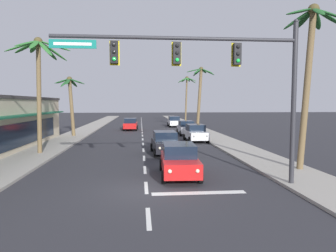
{
  "coord_description": "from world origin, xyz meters",
  "views": [
    {
      "loc": [
        -0.25,
        -13.13,
        3.79
      ],
      "look_at": [
        1.67,
        8.0,
        2.2
      ],
      "focal_mm": 32.82,
      "sensor_mm": 36.0,
      "label": 1
    }
  ],
  "objects_px": {
    "sedan_third_in_queue": "(165,142)",
    "sedan_parked_mid_kerb": "(174,121)",
    "palm_left_third": "(71,94)",
    "palm_right_farthest": "(187,88)",
    "sedan_oncoming_far": "(131,124)",
    "palm_left_second": "(39,66)",
    "palm_right_nearest": "(310,57)",
    "palm_right_third": "(200,88)",
    "sedan_lead_at_stop_bar": "(179,160)",
    "sedan_parked_far_kerb": "(186,128)",
    "sedan_parked_nearest_kerb": "(196,133)",
    "traffic_signal_mast": "(218,68)"
  },
  "relations": [
    {
      "from": "traffic_signal_mast",
      "to": "palm_right_farthest",
      "type": "xyz_separation_m",
      "value": [
        5.4,
        44.16,
        1.39
      ]
    },
    {
      "from": "sedan_parked_mid_kerb",
      "to": "palm_left_third",
      "type": "height_order",
      "value": "palm_left_third"
    },
    {
      "from": "sedan_oncoming_far",
      "to": "sedan_parked_far_kerb",
      "type": "bearing_deg",
      "value": -45.8
    },
    {
      "from": "palm_right_third",
      "to": "sedan_lead_at_stop_bar",
      "type": "bearing_deg",
      "value": -103.21
    },
    {
      "from": "traffic_signal_mast",
      "to": "palm_right_farthest",
      "type": "relative_size",
      "value": 1.22
    },
    {
      "from": "sedan_parked_nearest_kerb",
      "to": "palm_left_third",
      "type": "distance_m",
      "value": 14.73
    },
    {
      "from": "palm_left_third",
      "to": "sedan_parked_nearest_kerb",
      "type": "bearing_deg",
      "value": -21.93
    },
    {
      "from": "sedan_oncoming_far",
      "to": "palm_right_third",
      "type": "distance_m",
      "value": 11.15
    },
    {
      "from": "sedan_parked_mid_kerb",
      "to": "palm_right_nearest",
      "type": "xyz_separation_m",
      "value": [
        3.78,
        -32.59,
        5.45
      ]
    },
    {
      "from": "sedan_oncoming_far",
      "to": "palm_right_nearest",
      "type": "height_order",
      "value": "palm_right_nearest"
    },
    {
      "from": "sedan_parked_mid_kerb",
      "to": "palm_left_second",
      "type": "xyz_separation_m",
      "value": [
        -12.69,
        -25.62,
        5.59
      ]
    },
    {
      "from": "sedan_third_in_queue",
      "to": "sedan_parked_mid_kerb",
      "type": "relative_size",
      "value": 1.01
    },
    {
      "from": "sedan_oncoming_far",
      "to": "traffic_signal_mast",
      "type": "bearing_deg",
      "value": -81.05
    },
    {
      "from": "sedan_lead_at_stop_bar",
      "to": "palm_left_third",
      "type": "bearing_deg",
      "value": 116.34
    },
    {
      "from": "traffic_signal_mast",
      "to": "sedan_third_in_queue",
      "type": "bearing_deg",
      "value": 99.33
    },
    {
      "from": "palm_right_farthest",
      "to": "sedan_parked_mid_kerb",
      "type": "bearing_deg",
      "value": -111.13
    },
    {
      "from": "palm_right_farthest",
      "to": "palm_left_second",
      "type": "bearing_deg",
      "value": -115.07
    },
    {
      "from": "sedan_lead_at_stop_bar",
      "to": "palm_right_third",
      "type": "bearing_deg",
      "value": 76.79
    },
    {
      "from": "palm_right_third",
      "to": "traffic_signal_mast",
      "type": "bearing_deg",
      "value": -99.74
    },
    {
      "from": "sedan_parked_nearest_kerb",
      "to": "sedan_lead_at_stop_bar",
      "type": "bearing_deg",
      "value": -103.61
    },
    {
      "from": "palm_right_nearest",
      "to": "palm_right_farthest",
      "type": "distance_m",
      "value": 41.28
    },
    {
      "from": "sedan_third_in_queue",
      "to": "palm_left_second",
      "type": "relative_size",
      "value": 0.53
    },
    {
      "from": "traffic_signal_mast",
      "to": "sedan_lead_at_stop_bar",
      "type": "bearing_deg",
      "value": 120.87
    },
    {
      "from": "palm_left_third",
      "to": "palm_right_nearest",
      "type": "relative_size",
      "value": 0.74
    },
    {
      "from": "sedan_parked_mid_kerb",
      "to": "palm_right_third",
      "type": "height_order",
      "value": "palm_right_third"
    },
    {
      "from": "palm_left_third",
      "to": "palm_right_third",
      "type": "height_order",
      "value": "palm_right_third"
    },
    {
      "from": "palm_right_farthest",
      "to": "sedan_oncoming_far",
      "type": "bearing_deg",
      "value": -125.47
    },
    {
      "from": "sedan_lead_at_stop_bar",
      "to": "sedan_parked_nearest_kerb",
      "type": "height_order",
      "value": "same"
    },
    {
      "from": "palm_left_second",
      "to": "traffic_signal_mast",
      "type": "bearing_deg",
      "value": -42.8
    },
    {
      "from": "sedan_third_in_queue",
      "to": "traffic_signal_mast",
      "type": "bearing_deg",
      "value": -80.67
    },
    {
      "from": "palm_right_nearest",
      "to": "sedan_third_in_queue",
      "type": "bearing_deg",
      "value": 138.53
    },
    {
      "from": "palm_left_third",
      "to": "palm_right_third",
      "type": "distance_m",
      "value": 18.42
    },
    {
      "from": "sedan_parked_nearest_kerb",
      "to": "sedan_parked_far_kerb",
      "type": "bearing_deg",
      "value": 89.77
    },
    {
      "from": "palm_left_third",
      "to": "palm_right_nearest",
      "type": "bearing_deg",
      "value": -48.36
    },
    {
      "from": "palm_left_second",
      "to": "sedan_parked_mid_kerb",
      "type": "bearing_deg",
      "value": 63.65
    },
    {
      "from": "sedan_parked_nearest_kerb",
      "to": "palm_right_third",
      "type": "relative_size",
      "value": 0.5
    },
    {
      "from": "sedan_third_in_queue",
      "to": "sedan_parked_nearest_kerb",
      "type": "bearing_deg",
      "value": 63.28
    },
    {
      "from": "sedan_parked_nearest_kerb",
      "to": "palm_right_nearest",
      "type": "distance_m",
      "value": 15.22
    },
    {
      "from": "traffic_signal_mast",
      "to": "palm_right_farthest",
      "type": "height_order",
      "value": "palm_right_farthest"
    },
    {
      "from": "traffic_signal_mast",
      "to": "sedan_oncoming_far",
      "type": "xyz_separation_m",
      "value": [
        -4.72,
        29.95,
        -4.45
      ]
    },
    {
      "from": "sedan_parked_mid_kerb",
      "to": "palm_right_third",
      "type": "relative_size",
      "value": 0.5
    },
    {
      "from": "sedan_oncoming_far",
      "to": "palm_right_farthest",
      "type": "bearing_deg",
      "value": 54.53
    },
    {
      "from": "sedan_parked_far_kerb",
      "to": "traffic_signal_mast",
      "type": "bearing_deg",
      "value": -95.25
    },
    {
      "from": "sedan_lead_at_stop_bar",
      "to": "palm_right_nearest",
      "type": "bearing_deg",
      "value": 4.56
    },
    {
      "from": "sedan_third_in_queue",
      "to": "palm_left_third",
      "type": "bearing_deg",
      "value": 127.34
    },
    {
      "from": "sedan_parked_mid_kerb",
      "to": "sedan_lead_at_stop_bar",
      "type": "bearing_deg",
      "value": -95.89
    },
    {
      "from": "palm_left_third",
      "to": "palm_right_farthest",
      "type": "height_order",
      "value": "palm_right_farthest"
    },
    {
      "from": "sedan_parked_far_kerb",
      "to": "palm_right_third",
      "type": "bearing_deg",
      "value": 67.41
    },
    {
      "from": "sedan_parked_far_kerb",
      "to": "palm_left_third",
      "type": "height_order",
      "value": "palm_left_third"
    },
    {
      "from": "sedan_parked_nearest_kerb",
      "to": "sedan_third_in_queue",
      "type": "bearing_deg",
      "value": -116.72
    }
  ]
}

